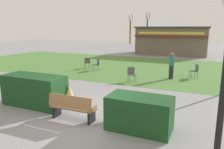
% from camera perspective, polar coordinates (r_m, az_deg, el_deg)
% --- Properties ---
extents(ground_plane, '(80.00, 80.00, 0.00)m').
position_cam_1_polar(ground_plane, '(8.02, -6.50, -11.68)').
color(ground_plane, gray).
extents(lawn_patch, '(36.00, 12.00, 0.01)m').
position_cam_1_polar(lawn_patch, '(17.95, 11.65, 1.55)').
color(lawn_patch, '#4C7A38').
rests_on(lawn_patch, ground_plane).
extents(park_bench, '(1.71, 0.55, 0.95)m').
position_cam_1_polar(park_bench, '(7.91, -10.31, -8.39)').
color(park_bench, olive).
rests_on(park_bench, ground_plane).
extents(hedge_left, '(2.69, 1.10, 1.29)m').
position_cam_1_polar(hedge_left, '(9.78, -19.52, -3.92)').
color(hedge_left, '#19421E').
rests_on(hedge_left, ground_plane).
extents(hedge_right, '(2.03, 1.10, 1.10)m').
position_cam_1_polar(hedge_right, '(7.16, 7.17, -9.94)').
color(hedge_right, '#19421E').
rests_on(hedge_right, ground_plane).
extents(ornamental_grass_behind_left, '(0.70, 0.70, 1.07)m').
position_cam_1_polar(ornamental_grass_behind_left, '(9.75, -12.33, -4.18)').
color(ornamental_grass_behind_left, tan).
rests_on(ornamental_grass_behind_left, ground_plane).
extents(ornamental_grass_behind_right, '(0.61, 0.61, 0.96)m').
position_cam_1_polar(ornamental_grass_behind_right, '(9.32, -11.00, -5.25)').
color(ornamental_grass_behind_right, tan).
rests_on(ornamental_grass_behind_right, ground_plane).
extents(ornamental_grass_behind_center, '(0.56, 0.56, 1.00)m').
position_cam_1_polar(ornamental_grass_behind_center, '(10.15, -12.72, -3.76)').
color(ornamental_grass_behind_center, tan).
rests_on(ornamental_grass_behind_center, ground_plane).
extents(trash_bin, '(0.52, 0.52, 0.82)m').
position_cam_1_polar(trash_bin, '(10.33, -16.59, -4.21)').
color(trash_bin, '#2D4233').
rests_on(trash_bin, ground_plane).
extents(food_kiosk, '(8.39, 5.08, 3.33)m').
position_cam_1_polar(food_kiosk, '(28.13, 15.46, 8.56)').
color(food_kiosk, '#6B5B4C').
rests_on(food_kiosk, ground_plane).
extents(cafe_chair_west, '(0.62, 0.62, 0.89)m').
position_cam_1_polar(cafe_chair_west, '(17.61, -6.47, 3.25)').
color(cafe_chair_west, '#4C5156').
rests_on(cafe_chair_west, ground_plane).
extents(cafe_chair_east, '(0.59, 0.59, 0.89)m').
position_cam_1_polar(cafe_chair_east, '(15.23, 20.80, 1.13)').
color(cafe_chair_east, '#4C5156').
rests_on(cafe_chair_east, ground_plane).
extents(cafe_chair_center, '(0.61, 0.61, 0.89)m').
position_cam_1_polar(cafe_chair_center, '(13.26, 5.09, 0.35)').
color(cafe_chair_center, '#4C5156').
rests_on(cafe_chair_center, ground_plane).
extents(cafe_chair_north, '(0.62, 0.62, 0.89)m').
position_cam_1_polar(cafe_chair_north, '(16.76, -3.98, 2.85)').
color(cafe_chair_north, '#4C5156').
rests_on(cafe_chair_north, ground_plane).
extents(person_strolling, '(0.34, 0.34, 1.69)m').
position_cam_1_polar(person_strolling, '(14.42, 15.22, 2.27)').
color(person_strolling, '#23232D').
rests_on(person_strolling, ground_plane).
extents(parked_car_west_slot, '(4.25, 2.16, 1.20)m').
position_cam_1_polar(parked_car_west_slot, '(36.68, 11.49, 7.88)').
color(parked_car_west_slot, maroon).
rests_on(parked_car_west_slot, ground_plane).
extents(tree_right_bg, '(0.91, 0.96, 5.87)m').
position_cam_1_polar(tree_right_bg, '(41.82, 9.11, 11.11)').
color(tree_right_bg, brown).
rests_on(tree_right_bg, ground_plane).
extents(tree_center_bg, '(0.91, 0.96, 5.60)m').
position_cam_1_polar(tree_center_bg, '(44.08, 4.76, 11.09)').
color(tree_center_bg, brown).
rests_on(tree_center_bg, ground_plane).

